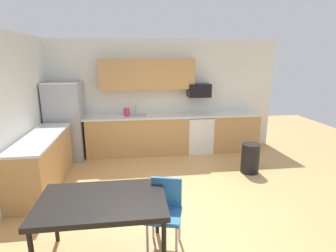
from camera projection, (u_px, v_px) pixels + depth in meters
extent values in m
plane|color=tan|center=(176.00, 199.00, 4.42)|extent=(12.00, 12.00, 0.00)
cube|color=silver|center=(159.00, 96.00, 6.63)|extent=(5.80, 0.10, 2.70)
cube|color=tan|center=(138.00, 136.00, 6.44)|extent=(2.39, 0.60, 0.90)
cube|color=tan|center=(233.00, 132.00, 6.74)|extent=(1.16, 0.60, 0.90)
cube|color=tan|center=(42.00, 163.00, 4.78)|extent=(0.60, 2.00, 0.90)
cube|color=silver|center=(161.00, 116.00, 6.40)|extent=(4.80, 0.64, 0.04)
cube|color=silver|center=(39.00, 138.00, 4.66)|extent=(0.64, 2.00, 0.04)
cube|color=tan|center=(147.00, 74.00, 6.24)|extent=(2.20, 0.34, 0.70)
cube|color=#9EA0A5|center=(66.00, 121.00, 6.06)|extent=(0.76, 0.70, 1.75)
cube|color=white|center=(199.00, 134.00, 6.64)|extent=(0.60, 0.60, 0.88)
cube|color=black|center=(199.00, 116.00, 6.52)|extent=(0.60, 0.60, 0.03)
cube|color=black|center=(199.00, 90.00, 6.47)|extent=(0.54, 0.36, 0.32)
cube|color=#A5A8AD|center=(136.00, 118.00, 6.33)|extent=(0.48, 0.40, 0.14)
cylinder|color=#B2B5BA|center=(136.00, 110.00, 6.46)|extent=(0.02, 0.02, 0.24)
cube|color=black|center=(102.00, 201.00, 2.95)|extent=(1.40, 0.90, 0.06)
cylinder|color=black|center=(164.00, 250.00, 2.75)|extent=(0.05, 0.05, 0.70)
cylinder|color=black|center=(55.00, 216.00, 3.34)|extent=(0.05, 0.05, 0.70)
cylinder|color=black|center=(157.00, 209.00, 3.50)|extent=(0.05, 0.05, 0.70)
cube|color=#2D72B7|center=(164.00, 215.00, 3.19)|extent=(0.49, 0.49, 0.05)
cube|color=#2D72B7|center=(166.00, 193.00, 3.31)|extent=(0.38, 0.14, 0.40)
cylinder|color=#B2B2B7|center=(147.00, 240.00, 3.10)|extent=(0.03, 0.03, 0.42)
cylinder|color=#B2B2B7|center=(176.00, 243.00, 3.06)|extent=(0.03, 0.03, 0.42)
cylinder|color=#B2B2B7|center=(153.00, 223.00, 3.43)|extent=(0.03, 0.03, 0.42)
cylinder|color=#B2B2B7|center=(180.00, 225.00, 3.38)|extent=(0.03, 0.03, 0.42)
cylinder|color=black|center=(250.00, 158.00, 5.41)|extent=(0.36, 0.36, 0.60)
cylinder|color=#CC3372|center=(127.00, 112.00, 6.32)|extent=(0.14, 0.14, 0.20)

